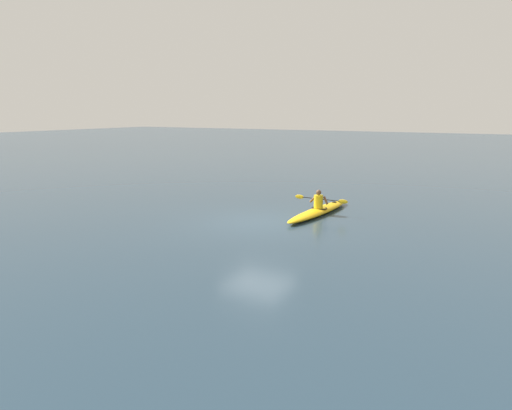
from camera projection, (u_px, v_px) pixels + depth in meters
name	position (u px, v px, depth m)	size (l,w,h in m)	color
ground_plane	(259.00, 222.00, 17.26)	(160.00, 160.00, 0.00)	#233847
kayak	(319.00, 211.00, 18.59)	(1.02, 5.03, 0.26)	#EAB214
kayaker	(319.00, 200.00, 18.48)	(2.32, 0.47, 0.74)	yellow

